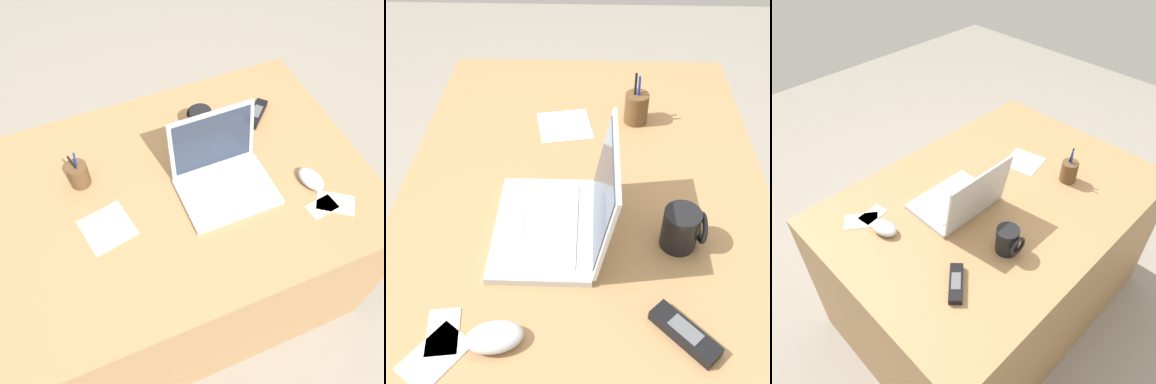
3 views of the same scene
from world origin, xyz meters
TOP-DOWN VIEW (x-y plane):
  - ground_plane at (0.00, 0.00)m, footprint 6.00×6.00m
  - desk at (0.00, 0.00)m, footprint 1.33×0.94m
  - laptop at (0.15, -0.04)m, footprint 0.31×0.27m
  - computer_mouse at (0.43, -0.16)m, footprint 0.09×0.12m
  - coffee_mug_white at (0.18, 0.22)m, footprint 0.08×0.09m
  - cordless_phone at (0.41, 0.20)m, footprint 0.13×0.13m
  - pen_holder at (-0.30, 0.14)m, footprint 0.07×0.07m
  - paper_note_near_laptop at (0.46, -0.27)m, footprint 0.15×0.14m
  - paper_note_left at (0.41, -0.26)m, footprint 0.11×0.07m
  - paper_note_right at (-0.27, -0.06)m, footprint 0.18×0.18m

SIDE VIEW (x-z plane):
  - ground_plane at x=0.00m, z-range 0.00..0.00m
  - desk at x=0.00m, z-range 0.00..0.73m
  - paper_note_near_laptop at x=0.46m, z-range 0.73..0.73m
  - paper_note_left at x=0.41m, z-range 0.73..0.73m
  - paper_note_right at x=-0.27m, z-range 0.73..0.73m
  - cordless_phone at x=0.41m, z-range 0.73..0.75m
  - computer_mouse at x=0.43m, z-range 0.73..0.76m
  - pen_holder at x=-0.30m, z-range 0.70..0.85m
  - laptop at x=0.15m, z-range 0.66..0.90m
  - coffee_mug_white at x=0.18m, z-range 0.73..0.83m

